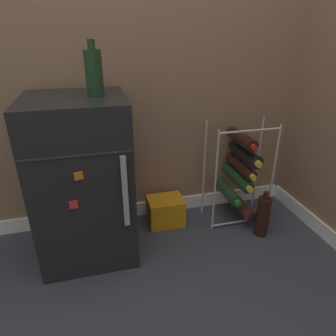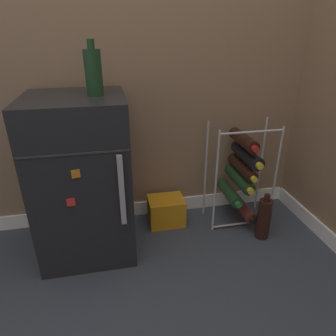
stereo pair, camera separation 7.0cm
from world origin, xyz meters
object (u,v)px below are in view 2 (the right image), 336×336
(loose_bottle_floor, at_px, (264,219))
(soda_box, at_px, (166,211))
(mini_fridge, at_px, (83,179))
(fridge_top_bottle, at_px, (93,72))
(wine_rack, at_px, (241,174))

(loose_bottle_floor, bearing_deg, soda_box, 153.91)
(mini_fridge, distance_m, fridge_top_bottle, 0.53)
(wine_rack, bearing_deg, fridge_top_bottle, -174.03)
(soda_box, bearing_deg, fridge_top_bottle, -159.01)
(wine_rack, height_order, fridge_top_bottle, fridge_top_bottle)
(fridge_top_bottle, distance_m, loose_bottle_floor, 1.20)
(soda_box, distance_m, loose_bottle_floor, 0.58)
(wine_rack, height_order, soda_box, wine_rack)
(mini_fridge, bearing_deg, wine_rack, 4.91)
(soda_box, xyz_separation_m, loose_bottle_floor, (0.52, -0.25, 0.04))
(soda_box, distance_m, fridge_top_bottle, 0.93)
(wine_rack, relative_size, loose_bottle_floor, 2.23)
(fridge_top_bottle, xyz_separation_m, loose_bottle_floor, (0.87, -0.12, -0.81))
(fridge_top_bottle, bearing_deg, wine_rack, 5.97)
(wine_rack, distance_m, soda_box, 0.51)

